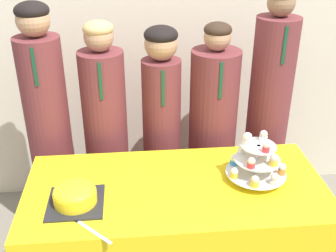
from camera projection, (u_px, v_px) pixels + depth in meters
wall_back at (158, 19)px, 2.89m from camera, size 9.00×0.06×2.70m
table at (175, 243)px, 2.31m from camera, size 1.53×0.71×0.77m
round_cake at (75, 195)px, 1.98m from camera, size 0.26×0.26×0.11m
cake_knife at (80, 223)px, 1.88m from camera, size 0.23×0.23×0.01m
cupcake_stand at (257, 160)px, 2.14m from camera, size 0.31×0.31×0.27m
student_0 at (50, 135)px, 2.62m from camera, size 0.27×0.27×1.59m
student_1 at (107, 141)px, 2.68m from camera, size 0.27×0.28×1.48m
student_2 at (162, 137)px, 2.70m from camera, size 0.24×0.25×1.44m
student_3 at (212, 140)px, 2.75m from camera, size 0.30×0.31×1.45m
student_4 at (267, 123)px, 2.73m from camera, size 0.26×0.27×1.64m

